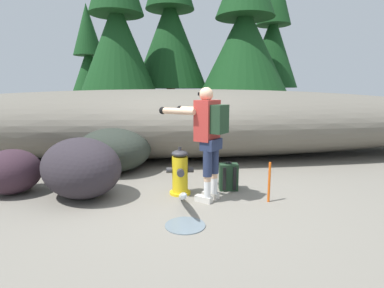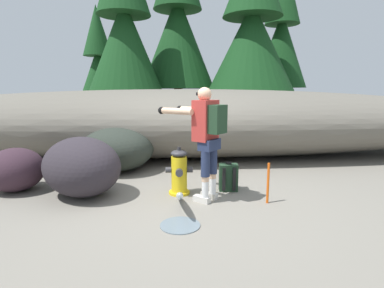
# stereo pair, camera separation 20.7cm
# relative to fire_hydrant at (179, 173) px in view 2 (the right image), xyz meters

# --- Properties ---
(ground_plane) EXTENTS (56.00, 56.00, 0.04)m
(ground_plane) POSITION_rel_fire_hydrant_xyz_m (0.12, -0.22, -0.37)
(ground_plane) COLOR slate
(dirt_embankment) EXTENTS (16.94, 3.20, 1.66)m
(dirt_embankment) POSITION_rel_fire_hydrant_xyz_m (0.12, 2.91, 0.48)
(dirt_embankment) COLOR #666056
(dirt_embankment) RESTS_ON ground_plane
(fire_hydrant) EXTENTS (0.43, 0.38, 0.76)m
(fire_hydrant) POSITION_rel_fire_hydrant_xyz_m (0.00, 0.00, 0.00)
(fire_hydrant) COLOR gold
(fire_hydrant) RESTS_ON ground_plane
(hydrant_water_jet) EXTENTS (0.49, 1.25, 0.48)m
(hydrant_water_jet) POSITION_rel_fire_hydrant_xyz_m (-0.00, -0.77, -0.19)
(hydrant_water_jet) COLOR silver
(hydrant_water_jet) RESTS_ON ground_plane
(utility_worker) EXTENTS (1.00, 0.91, 1.67)m
(utility_worker) POSITION_rel_fire_hydrant_xyz_m (0.38, -0.31, 0.71)
(utility_worker) COLOR beige
(utility_worker) RESTS_ON ground_plane
(spare_backpack) EXTENTS (0.31, 0.30, 0.47)m
(spare_backpack) POSITION_rel_fire_hydrant_xyz_m (0.81, 0.14, -0.13)
(spare_backpack) COLOR #1E3823
(spare_backpack) RESTS_ON ground_plane
(boulder_large) EXTENTS (1.71, 1.68, 0.92)m
(boulder_large) POSITION_rel_fire_hydrant_xyz_m (-1.51, 0.01, 0.12)
(boulder_large) COLOR #2D272E
(boulder_large) RESTS_ON ground_plane
(boulder_mid) EXTENTS (1.90, 1.97, 0.93)m
(boulder_mid) POSITION_rel_fire_hydrant_xyz_m (-1.25, 1.55, 0.12)
(boulder_mid) COLOR #282F28
(boulder_mid) RESTS_ON ground_plane
(boulder_small) EXTENTS (1.22, 1.21, 0.71)m
(boulder_small) POSITION_rel_fire_hydrant_xyz_m (-2.66, 0.28, 0.01)
(boulder_small) COLOR #36232D
(boulder_small) RESTS_ON ground_plane
(pine_tree_far_left) EXTENTS (1.84, 1.84, 5.09)m
(pine_tree_far_left) POSITION_rel_fire_hydrant_xyz_m (-3.30, 8.59, 2.36)
(pine_tree_far_left) COLOR #47331E
(pine_tree_far_left) RESTS_ON ground_plane
(pine_tree_left) EXTENTS (2.57, 2.57, 6.51)m
(pine_tree_left) POSITION_rel_fire_hydrant_xyz_m (-1.63, 5.29, 3.12)
(pine_tree_left) COLOR #47331E
(pine_tree_left) RESTS_ON ground_plane
(pine_tree_center) EXTENTS (2.66, 2.66, 7.19)m
(pine_tree_center) POSITION_rel_fire_hydrant_xyz_m (0.03, 6.72, 3.63)
(pine_tree_center) COLOR #47331E
(pine_tree_center) RESTS_ON ground_plane
(pine_tree_right) EXTENTS (2.98, 2.98, 6.44)m
(pine_tree_right) POSITION_rel_fire_hydrant_xyz_m (2.43, 5.54, 3.19)
(pine_tree_right) COLOR #47331E
(pine_tree_right) RESTS_ON ground_plane
(pine_tree_far_right) EXTENTS (1.98, 1.98, 6.38)m
(pine_tree_far_right) POSITION_rel_fire_hydrant_xyz_m (3.91, 7.02, 3.31)
(pine_tree_far_right) COLOR #47331E
(pine_tree_far_right) RESTS_ON ground_plane
(survey_stake) EXTENTS (0.04, 0.04, 0.60)m
(survey_stake) POSITION_rel_fire_hydrant_xyz_m (1.28, -0.47, -0.05)
(survey_stake) COLOR #E55914
(survey_stake) RESTS_ON ground_plane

